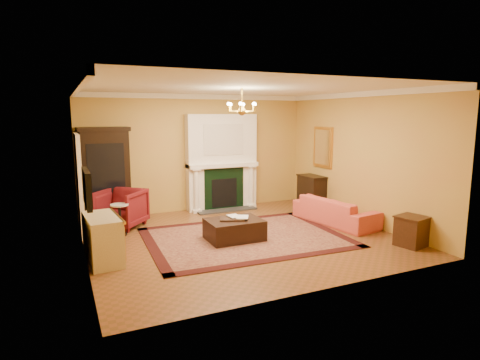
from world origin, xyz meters
TOP-DOWN VIEW (x-y plane):
  - floor at (0.00, 0.00)m, footprint 6.00×5.50m
  - ceiling at (0.00, 0.00)m, footprint 6.00×5.50m
  - wall_back at (0.00, 2.76)m, footprint 6.00×0.02m
  - wall_front at (0.00, -2.76)m, footprint 6.00×0.02m
  - wall_left at (-3.01, 0.00)m, footprint 0.02×5.50m
  - wall_right at (3.01, 0.00)m, footprint 0.02×5.50m
  - fireplace at (0.60, 2.57)m, footprint 1.90×0.70m
  - crown_molding at (0.00, 0.96)m, footprint 6.00×5.50m
  - doorway at (-2.95, 1.70)m, footprint 0.08×1.05m
  - tv_panel at (-2.95, -0.60)m, footprint 0.09×0.95m
  - gilt_mirror at (2.97, 1.40)m, footprint 0.06×0.76m
  - chandelier at (-0.00, 0.00)m, footprint 0.63×0.55m
  - oriental_rug at (0.05, -0.06)m, footprint 4.05×3.11m
  - china_cabinet at (-2.36, 2.49)m, footprint 1.08×0.54m
  - wingback_armchair at (-2.14, 1.80)m, footprint 1.25×1.24m
  - pedestal_table at (-2.25, 1.17)m, footprint 0.37×0.37m
  - commode at (-2.73, -0.27)m, footprint 0.59×1.11m
  - coral_sofa at (2.41, 0.08)m, footprint 0.90×2.12m
  - end_table at (2.72, -1.84)m, footprint 0.57×0.57m
  - console_table at (2.78, 1.58)m, footprint 0.45×0.77m
  - leather_ottoman at (-0.21, -0.10)m, footprint 1.08×0.79m
  - ottoman_tray at (-0.25, -0.07)m, footprint 0.59×0.53m
  - book_a at (-0.29, -0.03)m, footprint 0.22×0.04m
  - book_b at (-0.16, -0.10)m, footprint 0.22×0.13m
  - topiary_left at (0.04, 2.53)m, footprint 0.16×0.16m
  - topiary_right at (1.32, 2.53)m, footprint 0.16×0.16m

SIDE VIEW (x-z plane):
  - floor at x=0.00m, z-range -0.02..0.00m
  - oriental_rug at x=0.05m, z-range 0.00..0.02m
  - leather_ottoman at x=-0.21m, z-range 0.02..0.42m
  - end_table at x=2.72m, z-range 0.00..0.55m
  - pedestal_table at x=-2.25m, z-range 0.05..0.72m
  - commode at x=-2.73m, z-range 0.00..0.80m
  - coral_sofa at x=2.41m, z-range 0.00..0.80m
  - console_table at x=2.78m, z-range 0.00..0.85m
  - ottoman_tray at x=-0.25m, z-range 0.42..0.45m
  - wingback_armchair at x=-2.14m, z-range 0.00..0.94m
  - book_a at x=-0.29m, z-range 0.45..0.75m
  - book_b at x=-0.16m, z-range 0.45..0.77m
  - doorway at x=-2.95m, z-range 0.00..2.10m
  - china_cabinet at x=-2.36m, z-range 0.00..2.11m
  - fireplace at x=0.60m, z-range -0.06..2.44m
  - tv_panel at x=-2.95m, z-range 1.06..1.64m
  - topiary_right at x=1.32m, z-range 1.25..1.67m
  - topiary_left at x=0.04m, z-range 1.25..1.69m
  - wall_back at x=0.00m, z-range 0.00..3.00m
  - wall_front at x=0.00m, z-range 0.00..3.00m
  - wall_left at x=-3.01m, z-range 0.00..3.00m
  - wall_right at x=3.01m, z-range 0.00..3.00m
  - gilt_mirror at x=2.97m, z-range 1.12..2.17m
  - chandelier at x=0.00m, z-range 2.34..2.87m
  - crown_molding at x=0.00m, z-range 2.88..3.00m
  - ceiling at x=0.00m, z-range 3.00..3.02m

